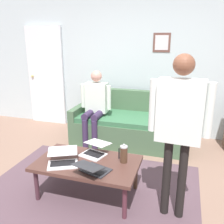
{
  "coord_description": "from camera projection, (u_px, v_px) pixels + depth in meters",
  "views": [
    {
      "loc": [
        -0.94,
        2.41,
        1.81
      ],
      "look_at": [
        0.03,
        -0.74,
        0.8
      ],
      "focal_mm": 38.88,
      "sensor_mm": 36.0,
      "label": 1
    }
  ],
  "objects": [
    {
      "name": "ground_plane",
      "position": [
        97.0,
        191.0,
        3.0
      ],
      "size": [
        7.68,
        7.68,
        0.0
      ],
      "primitive_type": "plane",
      "color": "#8B6A5A"
    },
    {
      "name": "person_seated",
      "position": [
        95.0,
        103.0,
        4.2
      ],
      "size": [
        0.55,
        0.51,
        1.28
      ],
      "color": "#382949",
      "rests_on": "ground_plane"
    },
    {
      "name": "coffee_table",
      "position": [
        87.0,
        165.0,
        2.83
      ],
      "size": [
        1.19,
        0.7,
        0.43
      ],
      "color": "#50312A",
      "rests_on": "ground_plane"
    },
    {
      "name": "person_standing",
      "position": [
        179.0,
        119.0,
        2.29
      ],
      "size": [
        0.59,
        0.22,
        1.68
      ],
      "color": "black",
      "rests_on": "ground_plane"
    },
    {
      "name": "laptop_right",
      "position": [
        93.0,
        169.0,
        2.58
      ],
      "size": [
        0.39,
        0.42,
        0.14
      ],
      "color": "#28282D",
      "rests_on": "coffee_table"
    },
    {
      "name": "laptop_center",
      "position": [
        63.0,
        160.0,
        2.77
      ],
      "size": [
        0.45,
        0.45,
        0.13
      ],
      "color": "silver",
      "rests_on": "coffee_table"
    },
    {
      "name": "laptop_left",
      "position": [
        95.0,
        151.0,
        2.99
      ],
      "size": [
        0.37,
        0.41,
        0.14
      ],
      "color": "silver",
      "rests_on": "coffee_table"
    },
    {
      "name": "french_press",
      "position": [
        124.0,
        154.0,
        2.78
      ],
      "size": [
        0.11,
        0.09,
        0.23
      ],
      "color": "#4C3323",
      "rests_on": "coffee_table"
    },
    {
      "name": "interior_door",
      "position": [
        46.0,
        76.0,
        5.17
      ],
      "size": [
        0.82,
        0.09,
        2.05
      ],
      "color": "white",
      "rests_on": "ground_plane"
    },
    {
      "name": "back_wall",
      "position": [
        136.0,
        63.0,
        4.61
      ],
      "size": [
        7.04,
        0.11,
        2.7
      ],
      "color": "silver",
      "rests_on": "ground_plane"
    },
    {
      "name": "area_rug",
      "position": [
        85.0,
        198.0,
        2.85
      ],
      "size": [
        2.59,
        2.29,
        0.01
      ],
      "primitive_type": "cube",
      "color": "#58404A",
      "rests_on": "ground_plane"
    },
    {
      "name": "couch",
      "position": [
        131.0,
        125.0,
        4.36
      ],
      "size": [
        2.0,
        0.91,
        0.88
      ],
      "color": "#466446",
      "rests_on": "ground_plane"
    }
  ]
}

